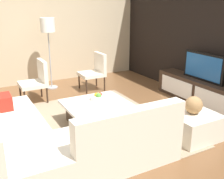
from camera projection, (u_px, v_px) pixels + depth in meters
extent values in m
plane|color=brown|center=(95.00, 128.00, 4.51)|extent=(14.00, 14.00, 0.00)
cube|color=black|center=(218.00, 34.00, 5.31)|extent=(6.40, 0.12, 2.80)
cube|color=#C6B28E|center=(47.00, 27.00, 6.84)|extent=(0.12, 5.20, 2.80)
cube|color=gray|center=(93.00, 125.00, 4.60)|extent=(3.02, 2.53, 0.01)
cube|color=#332319|center=(201.00, 92.00, 5.53)|extent=(2.22, 0.42, 0.50)
cube|color=white|center=(176.00, 87.00, 5.86)|extent=(0.94, 0.01, 0.35)
cube|color=white|center=(213.00, 101.00, 5.01)|extent=(0.94, 0.01, 0.35)
cube|color=black|center=(204.00, 67.00, 5.37)|extent=(1.01, 0.05, 0.56)
cube|color=#194C8C|center=(202.00, 67.00, 5.35)|extent=(0.91, 0.01, 0.47)
cube|color=beige|center=(15.00, 140.00, 3.69)|extent=(2.42, 0.85, 0.42)
cube|color=beige|center=(117.00, 145.00, 3.56)|extent=(0.85, 1.47, 0.42)
cube|color=beige|center=(132.00, 126.00, 3.15)|extent=(0.18, 1.47, 0.42)
cube|color=red|center=(5.00, 102.00, 4.20)|extent=(0.36, 0.20, 0.22)
cube|color=red|center=(141.00, 123.00, 3.66)|extent=(0.60, 0.44, 0.06)
cube|color=#332319|center=(98.00, 116.00, 4.59)|extent=(0.84, 0.85, 0.33)
cube|color=white|center=(98.00, 105.00, 4.53)|extent=(1.05, 1.06, 0.05)
cylinder|color=#332319|center=(20.00, 92.00, 5.74)|extent=(0.04, 0.04, 0.38)
cylinder|color=#332319|center=(25.00, 98.00, 5.36)|extent=(0.04, 0.04, 0.38)
cylinder|color=#332319|center=(41.00, 88.00, 5.95)|extent=(0.04, 0.04, 0.38)
cylinder|color=#332319|center=(47.00, 94.00, 5.56)|extent=(0.04, 0.04, 0.38)
cube|color=beige|center=(33.00, 84.00, 5.60)|extent=(0.54, 0.53, 0.08)
cube|color=beige|center=(42.00, 71.00, 5.62)|extent=(0.54, 0.08, 0.45)
cylinder|color=#A5A5AA|center=(52.00, 87.00, 6.63)|extent=(0.28, 0.28, 0.02)
cylinder|color=#A5A5AA|center=(50.00, 60.00, 6.42)|extent=(0.03, 0.03, 1.33)
cylinder|color=white|center=(47.00, 25.00, 6.16)|extent=(0.33, 0.33, 0.32)
cube|color=beige|center=(192.00, 125.00, 4.15)|extent=(0.70, 0.70, 0.40)
cylinder|color=silver|center=(98.00, 98.00, 4.71)|extent=(0.28, 0.28, 0.07)
sphere|color=#4C8C33|center=(99.00, 96.00, 4.65)|extent=(0.09, 0.09, 0.09)
sphere|color=#B23326|center=(100.00, 94.00, 4.73)|extent=(0.07, 0.07, 0.07)
sphere|color=gold|center=(96.00, 95.00, 4.70)|extent=(0.08, 0.08, 0.08)
cylinder|color=#332319|center=(79.00, 81.00, 6.51)|extent=(0.04, 0.04, 0.38)
cylinder|color=#332319|center=(86.00, 86.00, 6.14)|extent=(0.04, 0.04, 0.38)
cylinder|color=#332319|center=(96.00, 78.00, 6.72)|extent=(0.04, 0.04, 0.38)
cylinder|color=#332319|center=(104.00, 83.00, 6.36)|extent=(0.04, 0.04, 0.38)
cube|color=beige|center=(91.00, 74.00, 6.38)|extent=(0.52, 0.54, 0.08)
cube|color=beige|center=(100.00, 62.00, 6.40)|extent=(0.52, 0.08, 0.45)
sphere|color=#997247|center=(194.00, 105.00, 4.05)|extent=(0.27, 0.27, 0.27)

